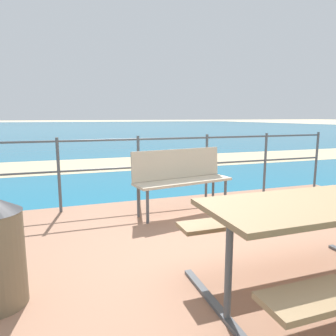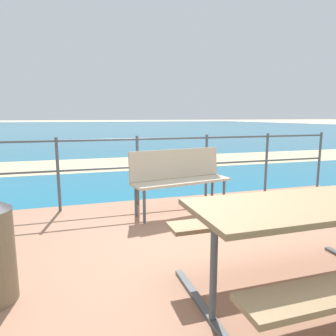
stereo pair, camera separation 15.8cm
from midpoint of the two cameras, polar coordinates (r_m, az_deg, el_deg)
ground_plane at (r=3.17m, az=16.75°, el=-18.08°), size 240.00×240.00×0.00m
patio_paving at (r=3.15m, az=16.78°, el=-17.59°), size 6.40×5.20×0.06m
sea_water at (r=42.35m, az=-15.33°, el=7.27°), size 90.00×90.00×0.01m
beach_strip at (r=9.62m, az=-7.47°, el=0.86°), size 54.02×3.11×0.01m
picnic_table at (r=2.56m, az=27.63°, el=-9.20°), size 1.90×1.39×0.78m
park_bench at (r=4.45m, az=3.04°, el=-1.19°), size 1.50×0.65×0.91m
railing_fence at (r=4.98m, az=1.86°, el=1.39°), size 5.94×0.04×1.09m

